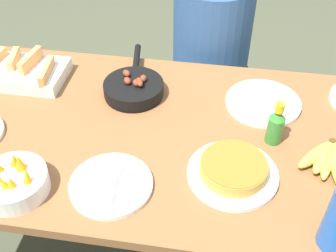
# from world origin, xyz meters

# --- Properties ---
(dining_table) EXTENTS (1.83, 0.85, 0.75)m
(dining_table) POSITION_xyz_m (0.00, 0.00, 0.65)
(dining_table) COLOR brown
(dining_table) RESTS_ON ground_plane
(banana_bunch) EXTENTS (0.24, 0.20, 0.04)m
(banana_bunch) POSITION_xyz_m (0.51, -0.06, 0.77)
(banana_bunch) COLOR gold
(banana_bunch) RESTS_ON dining_table
(melon_tray) EXTENTS (0.32, 0.20, 0.10)m
(melon_tray) POSITION_xyz_m (-0.59, 0.21, 0.78)
(melon_tray) COLOR silver
(melon_tray) RESTS_ON dining_table
(skillet) EXTENTS (0.22, 0.38, 0.08)m
(skillet) POSITION_xyz_m (-0.16, 0.19, 0.78)
(skillet) COLOR black
(skillet) RESTS_ON dining_table
(frittata_plate_center) EXTENTS (0.27, 0.27, 0.06)m
(frittata_plate_center) POSITION_xyz_m (0.22, -0.16, 0.77)
(frittata_plate_center) COLOR white
(frittata_plate_center) RESTS_ON dining_table
(empty_plate_near_front) EXTENTS (0.26, 0.26, 0.02)m
(empty_plate_near_front) POSITION_xyz_m (0.31, 0.20, 0.76)
(empty_plate_near_front) COLOR white
(empty_plate_near_front) RESTS_ON dining_table
(empty_plate_far_left) EXTENTS (0.24, 0.24, 0.02)m
(empty_plate_far_left) POSITION_xyz_m (-0.13, -0.25, 0.76)
(empty_plate_far_left) COLOR white
(empty_plate_far_left) RESTS_ON dining_table
(fruit_bowl_citrus) EXTENTS (0.19, 0.19, 0.11)m
(fruit_bowl_citrus) POSITION_xyz_m (-0.39, -0.31, 0.78)
(fruit_bowl_citrus) COLOR white
(fruit_bowl_citrus) RESTS_ON dining_table
(hot_sauce_bottle) EXTENTS (0.05, 0.05, 0.15)m
(hot_sauce_bottle) POSITION_xyz_m (0.34, 0.02, 0.81)
(hot_sauce_bottle) COLOR #337F2D
(hot_sauce_bottle) RESTS_ON dining_table
(person_figure) EXTENTS (0.38, 0.38, 1.22)m
(person_figure) POSITION_xyz_m (0.09, 0.65, 0.50)
(person_figure) COLOR black
(person_figure) RESTS_ON ground_plane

